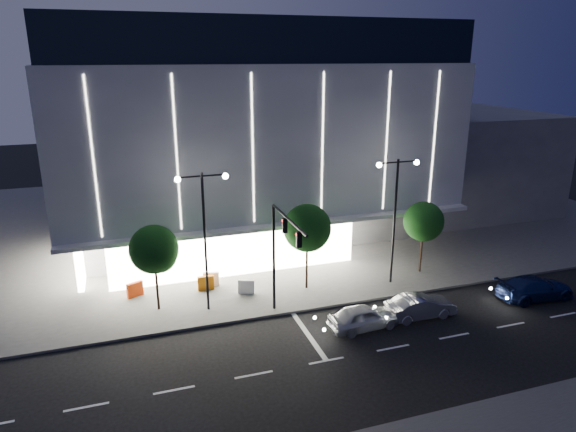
# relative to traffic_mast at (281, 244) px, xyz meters

# --- Properties ---
(ground) EXTENTS (160.00, 160.00, 0.00)m
(ground) POSITION_rel_traffic_mast_xyz_m (-1.00, -3.34, -5.03)
(ground) COLOR black
(ground) RESTS_ON ground
(sidewalk_museum) EXTENTS (70.00, 40.00, 0.15)m
(sidewalk_museum) POSITION_rel_traffic_mast_xyz_m (4.00, 20.66, -4.95)
(sidewalk_museum) COLOR #474747
(sidewalk_museum) RESTS_ON ground
(museum) EXTENTS (30.00, 25.80, 18.00)m
(museum) POSITION_rel_traffic_mast_xyz_m (1.98, 18.97, 4.25)
(museum) COLOR #4C4C51
(museum) RESTS_ON ground
(annex_building) EXTENTS (16.00, 20.00, 10.00)m
(annex_building) POSITION_rel_traffic_mast_xyz_m (25.00, 20.66, -0.03)
(annex_building) COLOR #4C4C51
(annex_building) RESTS_ON ground
(traffic_mast) EXTENTS (0.33, 5.89, 7.07)m
(traffic_mast) POSITION_rel_traffic_mast_xyz_m (0.00, 0.00, 0.00)
(traffic_mast) COLOR black
(traffic_mast) RESTS_ON ground
(street_lamp_west) EXTENTS (3.16, 0.36, 9.00)m
(street_lamp_west) POSITION_rel_traffic_mast_xyz_m (-4.00, 2.66, 0.93)
(street_lamp_west) COLOR black
(street_lamp_west) RESTS_ON ground
(street_lamp_east) EXTENTS (3.16, 0.36, 9.00)m
(street_lamp_east) POSITION_rel_traffic_mast_xyz_m (9.00, 2.66, 0.93)
(street_lamp_east) COLOR black
(street_lamp_east) RESTS_ON ground
(tree_left) EXTENTS (3.02, 3.02, 5.72)m
(tree_left) POSITION_rel_traffic_mast_xyz_m (-6.97, 3.68, -0.99)
(tree_left) COLOR black
(tree_left) RESTS_ON ground
(tree_mid) EXTENTS (3.25, 3.25, 6.15)m
(tree_mid) POSITION_rel_traffic_mast_xyz_m (3.03, 3.68, -0.69)
(tree_mid) COLOR black
(tree_mid) RESTS_ON ground
(tree_right) EXTENTS (2.91, 2.91, 5.51)m
(tree_right) POSITION_rel_traffic_mast_xyz_m (12.03, 3.68, -1.14)
(tree_right) COLOR black
(tree_right) RESTS_ON ground
(car_lead) EXTENTS (4.40, 1.98, 1.47)m
(car_lead) POSITION_rel_traffic_mast_xyz_m (4.38, -2.34, -4.29)
(car_lead) COLOR #B6B9BF
(car_lead) RESTS_ON ground
(car_second) EXTENTS (4.39, 1.54, 1.44)m
(car_second) POSITION_rel_traffic_mast_xyz_m (8.33, -2.22, -4.30)
(car_second) COLOR #9FA1A7
(car_second) RESTS_ON ground
(car_third) EXTENTS (5.37, 2.39, 1.53)m
(car_third) POSITION_rel_traffic_mast_xyz_m (16.97, -2.39, -4.26)
(car_third) COLOR navy
(car_third) RESTS_ON ground
(barrier_a) EXTENTS (1.11, 0.67, 1.00)m
(barrier_a) POSITION_rel_traffic_mast_xyz_m (-8.33, 5.99, -4.38)
(barrier_a) COLOR #EB390D
(barrier_a) RESTS_ON sidewalk_museum
(barrier_b) EXTENTS (1.13, 0.49, 1.00)m
(barrier_b) POSITION_rel_traffic_mast_xyz_m (-3.21, 6.07, -4.38)
(barrier_b) COLOR white
(barrier_b) RESTS_ON sidewalk_museum
(barrier_c) EXTENTS (1.11, 0.30, 1.00)m
(barrier_c) POSITION_rel_traffic_mast_xyz_m (-3.68, 5.51, -4.38)
(barrier_c) COLOR orange
(barrier_c) RESTS_ON sidewalk_museum
(barrier_d) EXTENTS (1.11, 0.67, 1.00)m
(barrier_d) POSITION_rel_traffic_mast_xyz_m (-1.17, 4.08, -4.38)
(barrier_d) COLOR white
(barrier_d) RESTS_ON sidewalk_museum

